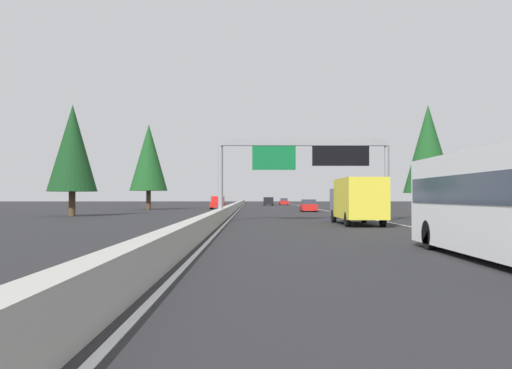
{
  "coord_description": "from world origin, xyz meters",
  "views": [
    {
      "loc": [
        -1.22,
        -1.98,
        1.8
      ],
      "look_at": [
        46.15,
        -2.35,
        2.79
      ],
      "focal_mm": 40.79,
      "sensor_mm": 36.0,
      "label": 1
    }
  ],
  "objects_px": {
    "box_truck_mid_right": "(357,200)",
    "conifer_left_near": "(72,148)",
    "minivan_far_left": "(268,201)",
    "conifer_left_mid": "(149,158)",
    "sedan_far_right": "(284,202)",
    "conifer_right_mid": "(428,149)",
    "sedan_mid_left": "(308,206)",
    "oncoming_near": "(218,203)",
    "sign_gantry_overhead": "(306,156)"
  },
  "relations": [
    {
      "from": "minivan_far_left",
      "to": "oncoming_near",
      "type": "relative_size",
      "value": 0.89
    },
    {
      "from": "sedan_far_right",
      "to": "conifer_left_mid",
      "type": "distance_m",
      "value": 50.27
    },
    {
      "from": "oncoming_near",
      "to": "conifer_left_mid",
      "type": "xyz_separation_m",
      "value": [
        -4.05,
        9.47,
        6.39
      ]
    },
    {
      "from": "sedan_far_right",
      "to": "oncoming_near",
      "type": "bearing_deg",
      "value": 163.59
    },
    {
      "from": "sedan_mid_left",
      "to": "conifer_left_near",
      "type": "height_order",
      "value": "conifer_left_near"
    },
    {
      "from": "sign_gantry_overhead",
      "to": "conifer_left_near",
      "type": "height_order",
      "value": "conifer_left_near"
    },
    {
      "from": "sedan_mid_left",
      "to": "conifer_right_mid",
      "type": "bearing_deg",
      "value": -158.14
    },
    {
      "from": "box_truck_mid_right",
      "to": "sedan_mid_left",
      "type": "distance_m",
      "value": 32.59
    },
    {
      "from": "box_truck_mid_right",
      "to": "sedan_far_right",
      "type": "distance_m",
      "value": 89.26
    },
    {
      "from": "box_truck_mid_right",
      "to": "conifer_left_mid",
      "type": "distance_m",
      "value": 49.47
    },
    {
      "from": "minivan_far_left",
      "to": "sedan_mid_left",
      "type": "bearing_deg",
      "value": -176.22
    },
    {
      "from": "conifer_right_mid",
      "to": "sedan_mid_left",
      "type": "bearing_deg",
      "value": 21.86
    },
    {
      "from": "minivan_far_left",
      "to": "oncoming_near",
      "type": "xyz_separation_m",
      "value": [
        -34.99,
        8.49,
        -0.04
      ]
    },
    {
      "from": "box_truck_mid_right",
      "to": "oncoming_near",
      "type": "distance_m",
      "value": 49.78
    },
    {
      "from": "oncoming_near",
      "to": "conifer_right_mid",
      "type": "xyz_separation_m",
      "value": [
        -36.32,
        -20.09,
        4.95
      ]
    },
    {
      "from": "sedan_mid_left",
      "to": "minivan_far_left",
      "type": "relative_size",
      "value": 0.88
    },
    {
      "from": "box_truck_mid_right",
      "to": "conifer_right_mid",
      "type": "height_order",
      "value": "conifer_right_mid"
    },
    {
      "from": "box_truck_mid_right",
      "to": "sedan_mid_left",
      "type": "bearing_deg",
      "value": -0.12
    },
    {
      "from": "conifer_right_mid",
      "to": "conifer_left_near",
      "type": "bearing_deg",
      "value": 81.67
    },
    {
      "from": "box_truck_mid_right",
      "to": "conifer_right_mid",
      "type": "bearing_deg",
      "value": -34.61
    },
    {
      "from": "minivan_far_left",
      "to": "sedan_far_right",
      "type": "bearing_deg",
      "value": -31.0
    },
    {
      "from": "box_truck_mid_right",
      "to": "minivan_far_left",
      "type": "distance_m",
      "value": 83.42
    },
    {
      "from": "conifer_right_mid",
      "to": "conifer_left_near",
      "type": "height_order",
      "value": "conifer_left_near"
    },
    {
      "from": "box_truck_mid_right",
      "to": "conifer_left_near",
      "type": "distance_m",
      "value": 29.17
    },
    {
      "from": "sign_gantry_overhead",
      "to": "sedan_mid_left",
      "type": "xyz_separation_m",
      "value": [
        27.05,
        -2.81,
        -4.15
      ]
    },
    {
      "from": "oncoming_near",
      "to": "conifer_left_near",
      "type": "relative_size",
      "value": 0.54
    },
    {
      "from": "sedan_mid_left",
      "to": "conifer_left_near",
      "type": "bearing_deg",
      "value": 124.03
    },
    {
      "from": "sedan_mid_left",
      "to": "conifer_left_near",
      "type": "relative_size",
      "value": 0.42
    },
    {
      "from": "sign_gantry_overhead",
      "to": "sedan_mid_left",
      "type": "distance_m",
      "value": 27.51
    },
    {
      "from": "sign_gantry_overhead",
      "to": "sedan_far_right",
      "type": "distance_m",
      "value": 83.88
    },
    {
      "from": "oncoming_near",
      "to": "conifer_left_mid",
      "type": "relative_size",
      "value": 0.47
    },
    {
      "from": "box_truck_mid_right",
      "to": "conifer_left_near",
      "type": "xyz_separation_m",
      "value": [
        16.69,
        23.45,
        4.7
      ]
    },
    {
      "from": "sedan_mid_left",
      "to": "sedan_far_right",
      "type": "xyz_separation_m",
      "value": [
        56.68,
        -0.19,
        0.0
      ]
    },
    {
      "from": "box_truck_mid_right",
      "to": "sedan_far_right",
      "type": "xyz_separation_m",
      "value": [
        89.26,
        -0.26,
        -0.93
      ]
    },
    {
      "from": "conifer_left_near",
      "to": "conifer_left_mid",
      "type": "distance_m",
      "value": 27.72
    },
    {
      "from": "sign_gantry_overhead",
      "to": "oncoming_near",
      "type": "distance_m",
      "value": 43.95
    },
    {
      "from": "conifer_left_mid",
      "to": "conifer_right_mid",
      "type": "bearing_deg",
      "value": -137.5
    },
    {
      "from": "conifer_left_mid",
      "to": "sign_gantry_overhead",
      "type": "bearing_deg",
      "value": -154.48
    },
    {
      "from": "minivan_far_left",
      "to": "conifer_left_mid",
      "type": "xyz_separation_m",
      "value": [
        -39.04,
        17.97,
        6.35
      ]
    },
    {
      "from": "sedan_far_right",
      "to": "sedan_mid_left",
      "type": "bearing_deg",
      "value": 179.81
    },
    {
      "from": "box_truck_mid_right",
      "to": "conifer_left_mid",
      "type": "height_order",
      "value": "conifer_left_mid"
    },
    {
      "from": "sign_gantry_overhead",
      "to": "oncoming_near",
      "type": "bearing_deg",
      "value": 11.91
    },
    {
      "from": "box_truck_mid_right",
      "to": "conifer_left_near",
      "type": "bearing_deg",
      "value": 54.56
    },
    {
      "from": "box_truck_mid_right",
      "to": "conifer_left_near",
      "type": "relative_size",
      "value": 0.82
    },
    {
      "from": "conifer_left_near",
      "to": "conifer_left_mid",
      "type": "xyz_separation_m",
      "value": [
        27.62,
        -2.2,
        0.99
      ]
    },
    {
      "from": "oncoming_near",
      "to": "conifer_left_mid",
      "type": "height_order",
      "value": "conifer_left_mid"
    },
    {
      "from": "minivan_far_left",
      "to": "box_truck_mid_right",
      "type": "bearing_deg",
      "value": -177.74
    },
    {
      "from": "sedan_far_right",
      "to": "conifer_right_mid",
      "type": "bearing_deg",
      "value": -174.05
    },
    {
      "from": "conifer_left_near",
      "to": "conifer_left_mid",
      "type": "height_order",
      "value": "conifer_left_mid"
    },
    {
      "from": "sedan_mid_left",
      "to": "sedan_far_right",
      "type": "relative_size",
      "value": 1.0
    }
  ]
}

